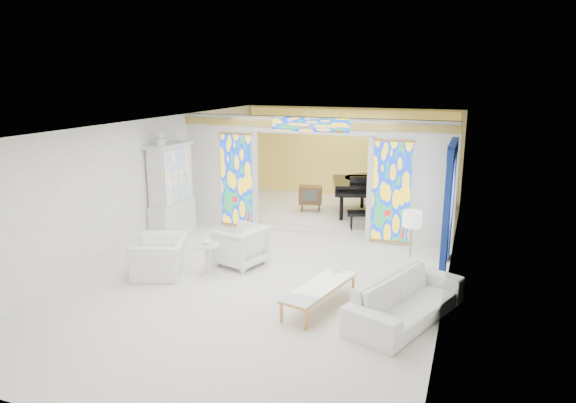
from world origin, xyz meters
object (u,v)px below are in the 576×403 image
at_px(sofa, 406,299).
at_px(grand_piano, 366,185).
at_px(china_cabinet, 171,192).
at_px(armchair_right, 240,246).
at_px(tv_console, 310,195).
at_px(coffee_table, 320,287).
at_px(armchair_left, 160,257).

relative_size(sofa, grand_piano, 0.77).
distance_m(china_cabinet, grand_piano, 5.39).
distance_m(armchair_right, tv_console, 4.17).
height_order(sofa, coffee_table, sofa).
height_order(china_cabinet, coffee_table, china_cabinet).
distance_m(sofa, grand_piano, 6.27).
height_order(coffee_table, grand_piano, grand_piano).
relative_size(armchair_right, grand_piano, 0.29).
relative_size(armchair_left, armchair_right, 1.24).
distance_m(coffee_table, grand_piano, 6.05).
relative_size(china_cabinet, coffee_table, 1.42).
xyz_separation_m(armchair_left, grand_piano, (3.04, 5.66, 0.59)).
height_order(china_cabinet, grand_piano, china_cabinet).
relative_size(china_cabinet, sofa, 1.09).
distance_m(sofa, coffee_table, 1.49).
bearing_deg(grand_piano, armchair_right, -128.53).
bearing_deg(china_cabinet, armchair_left, -63.03).
xyz_separation_m(china_cabinet, tv_console, (2.70, 2.94, -0.51)).
bearing_deg(tv_console, coffee_table, -82.73).
distance_m(armchair_left, coffee_table, 3.52).
relative_size(armchair_left, tv_console, 1.60).
relative_size(china_cabinet, grand_piano, 0.84).
relative_size(china_cabinet, tv_console, 3.69).
distance_m(armchair_right, grand_piano, 4.93).
xyz_separation_m(armchair_right, grand_piano, (1.75, 4.58, 0.54)).
bearing_deg(sofa, armchair_left, 108.14).
bearing_deg(china_cabinet, grand_piano, 38.63).
height_order(coffee_table, tv_console, tv_console).
distance_m(coffee_table, tv_console, 5.92).
bearing_deg(tv_console, armchair_left, -118.57).
bearing_deg(coffee_table, china_cabinet, 150.57).
xyz_separation_m(sofa, coffee_table, (-1.49, -0.07, 0.01)).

